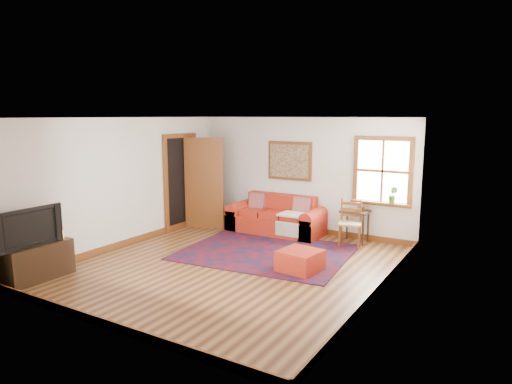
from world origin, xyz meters
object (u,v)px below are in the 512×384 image
Objects in this scene: red_leather_sofa at (277,220)px; ladder_back_chair at (350,221)px; side_table at (355,216)px; media_cabinet at (37,261)px; red_ottoman at (300,261)px.

red_leather_sofa is 2.28× the size of ladder_back_chair.
side_table is 0.63× the size of media_cabinet.
red_leather_sofa is 2.54m from red_ottoman.
red_ottoman is 4.17m from media_cabinet.
ladder_back_chair reaches higher than side_table.
side_table reaches higher than media_cabinet.
side_table is at bearing 90.45° from ladder_back_chair.
red_ottoman is at bearing -95.83° from ladder_back_chair.
red_leather_sofa is 1.74m from ladder_back_chair.
media_cabinet is at bearing -129.54° from ladder_back_chair.
side_table is (1.72, 0.14, 0.26)m from red_leather_sofa.
side_table is 0.29m from ladder_back_chair.
red_leather_sofa reaches higher than media_cabinet.
side_table is at bearing 92.52° from red_ottoman.
red_ottoman is at bearing -95.00° from side_table.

